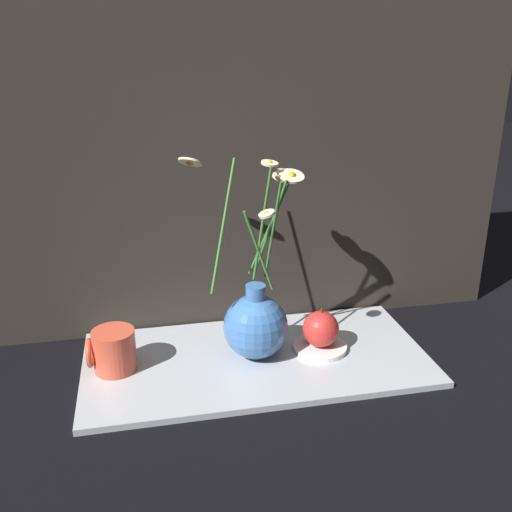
% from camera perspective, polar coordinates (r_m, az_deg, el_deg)
% --- Properties ---
extents(ground_plane, '(6.00, 6.00, 0.00)m').
position_cam_1_polar(ground_plane, '(1.12, 0.02, -10.53)').
color(ground_plane, black).
extents(shelf, '(0.66, 0.32, 0.01)m').
position_cam_1_polar(shelf, '(1.12, 0.02, -10.27)').
color(shelf, '#B2B7BC').
rests_on(shelf, ground_plane).
extents(backdrop_wall, '(1.16, 0.02, 1.10)m').
position_cam_1_polar(backdrop_wall, '(1.14, -1.91, 19.02)').
color(backdrop_wall, '#2D2823').
rests_on(backdrop_wall, ground_plane).
extents(vase_with_flowers, '(0.23, 0.16, 0.38)m').
position_cam_1_polar(vase_with_flowers, '(1.09, -0.10, -6.54)').
color(vase_with_flowers, '#3F72B7').
rests_on(vase_with_flowers, shelf).
extents(yellow_mug, '(0.09, 0.08, 0.08)m').
position_cam_1_polar(yellow_mug, '(1.09, -14.11, -9.15)').
color(yellow_mug, '#DB5138').
rests_on(yellow_mug, shelf).
extents(saucer_plate, '(0.11, 0.11, 0.01)m').
position_cam_1_polar(saucer_plate, '(1.15, 6.34, -8.94)').
color(saucer_plate, white).
rests_on(saucer_plate, shelf).
extents(orange_fruit, '(0.07, 0.07, 0.08)m').
position_cam_1_polar(orange_fruit, '(1.13, 6.42, -7.14)').
color(orange_fruit, red).
rests_on(orange_fruit, saucer_plate).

